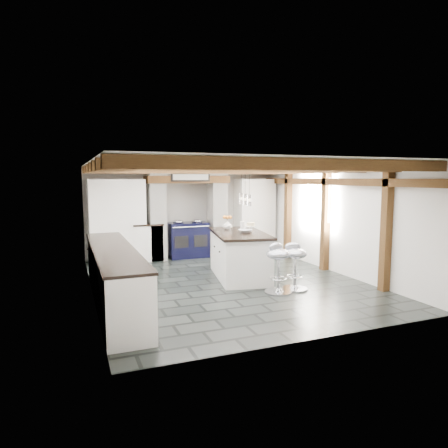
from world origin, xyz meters
name	(u,v)px	position (x,y,z in m)	size (l,w,h in m)	color
ground	(227,282)	(0.00, 0.00, 0.00)	(6.00, 6.00, 0.00)	black
room_shell	(177,222)	(-0.61, 1.42, 1.07)	(6.00, 6.03, 6.00)	white
range_cooker	(188,239)	(0.00, 2.68, 0.47)	(1.00, 0.63, 0.99)	black
kitchen_island	(239,254)	(0.38, 0.26, 0.48)	(1.33, 2.05, 1.25)	white
bar_stool_near	(295,261)	(0.96, -0.95, 0.53)	(0.54, 0.54, 0.86)	silver
bar_stool_far	(278,262)	(0.57, -1.02, 0.56)	(0.54, 0.54, 0.89)	silver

